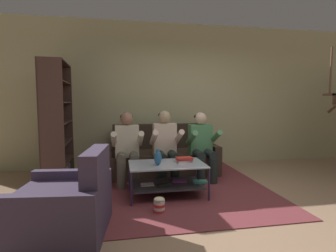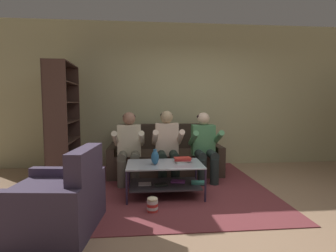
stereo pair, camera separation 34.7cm
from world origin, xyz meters
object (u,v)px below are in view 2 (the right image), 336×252
Objects in this scene: person_seated_middle at (167,143)px; person_seated_right at (205,144)px; bookshelf at (61,133)px; vase at (155,157)px; book_stack at (182,160)px; popcorn_tub at (152,204)px; couch at (165,157)px; coffee_table at (165,175)px; person_seated_left at (129,145)px; armchair at (56,203)px.

person_seated_middle is 1.03× the size of person_seated_right.
person_seated_right is 2.44m from bookshelf.
vase reaches higher than book_stack.
popcorn_tub is at bearing -96.36° from vase.
bookshelf is (-1.79, -0.21, 0.51)m from couch.
couch is 1.32m from vase.
person_seated_middle is at bearing 76.66° from popcorn_tub.
vase is 0.11× the size of bookshelf.
bookshelf is at bearing 169.67° from person_seated_middle.
vase is 0.41m from book_stack.
bookshelf is (-1.70, 1.01, 0.49)m from coffee_table.
book_stack is at bearing 11.45° from coffee_table.
person_seated_middle is at bearing -90.00° from couch.
person_seated_left is 1.37m from popcorn_tub.
popcorn_tub is (-0.20, -0.54, -0.21)m from coffee_table.
person_seated_left is (-0.62, -0.54, 0.34)m from couch.
person_seated_right is at bearing -0.05° from person_seated_left.
vase is at bearing 83.64° from popcorn_tub.
couch is 8.32× the size of book_stack.
person_seated_middle reaches higher than coffee_table.
person_seated_left is at bearing 118.10° from vase.
vase is (-0.86, -0.73, -0.06)m from person_seated_right.
person_seated_middle is at bearing 82.68° from coffee_table.
couch is 1.77× the size of person_seated_right.
book_stack is at bearing 14.41° from vase.
person_seated_middle is 0.67m from book_stack.
vase is at bearing -139.68° from person_seated_right.
armchair is at bearing -140.25° from person_seated_right.
person_seated_middle is 1.18× the size of armchair.
couch reaches higher than book_stack.
vase is (-0.15, -0.05, 0.26)m from coffee_table.
person_seated_right reaches higher than book_stack.
armchair reaches higher than popcorn_tub.
couch is at bearing 6.63° from bookshelf.
vase is 0.68m from popcorn_tub.
vase is 0.88× the size of book_stack.
popcorn_tub is (1.50, -1.54, -0.70)m from bookshelf.
couch is 1.72× the size of person_seated_middle.
book_stack is at bearing -76.09° from person_seated_middle.
person_seated_left is 0.62m from person_seated_middle.
person_seated_right reaches higher than popcorn_tub.
person_seated_left reaches higher than person_seated_right.
popcorn_tub is at bearing -103.34° from person_seated_middle.
person_seated_middle is at bearing -10.33° from bookshelf.
person_seated_middle is at bearing 0.17° from person_seated_left.
person_seated_middle is 0.60× the size of bookshelf.
popcorn_tub is (-0.29, -1.22, -0.54)m from person_seated_middle.
couch is 10.94× the size of popcorn_tub.
person_seated_right reaches higher than coffee_table.
vase is 1.37m from armchair.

